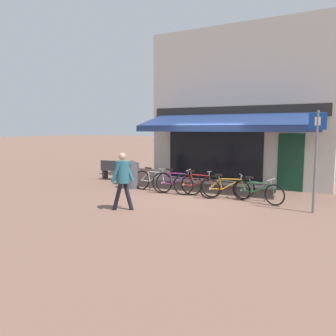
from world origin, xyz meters
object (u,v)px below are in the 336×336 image
object	(u,v)px
bicycle_purple	(176,183)
park_bench	(118,170)
bicycle_green	(257,191)
pedestrian_adult	(122,175)
bicycle_red	(197,185)
bicycle_orange	(227,188)
litter_bin	(132,174)
bicycle_silver	(153,181)
parking_sign	(316,152)

from	to	relation	value
bicycle_purple	park_bench	world-z (taller)	bicycle_purple
bicycle_green	pedestrian_adult	world-z (taller)	pedestrian_adult
bicycle_red	bicycle_green	distance (m)	2.01
bicycle_purple	park_bench	xyz separation A→B (m)	(-3.67, 1.58, 0.07)
bicycle_purple	bicycle_orange	world-z (taller)	bicycle_purple
bicycle_red	litter_bin	xyz separation A→B (m)	(-2.78, 0.21, 0.15)
bicycle_silver	bicycle_orange	world-z (taller)	bicycle_silver
bicycle_green	bicycle_orange	bearing A→B (deg)	-169.65
bicycle_silver	pedestrian_adult	size ratio (longest dim) A/B	1.07
litter_bin	park_bench	xyz separation A→B (m)	(-1.66, 1.33, -0.07)
park_bench	pedestrian_adult	bearing A→B (deg)	-56.49
parking_sign	bicycle_orange	bearing A→B (deg)	166.65
bicycle_orange	litter_bin	world-z (taller)	litter_bin
bicycle_red	parking_sign	world-z (taller)	parking_sign
bicycle_silver	park_bench	size ratio (longest dim) A/B	1.06
bicycle_silver	parking_sign	xyz separation A→B (m)	(5.44, -0.70, 1.28)
bicycle_green	litter_bin	size ratio (longest dim) A/B	1.60
bicycle_purple	parking_sign	world-z (taller)	parking_sign
bicycle_red	pedestrian_adult	distance (m)	2.99
litter_bin	park_bench	size ratio (longest dim) A/B	0.66
bicycle_red	litter_bin	distance (m)	2.79
bicycle_red	park_bench	xyz separation A→B (m)	(-4.43, 1.54, 0.07)
bicycle_purple	bicycle_red	size ratio (longest dim) A/B	1.04
litter_bin	park_bench	distance (m)	2.12
bicycle_red	park_bench	bearing A→B (deg)	155.52
bicycle_orange	park_bench	bearing A→B (deg)	138.77
parking_sign	bicycle_red	bearing A→B (deg)	170.87
pedestrian_adult	park_bench	xyz separation A→B (m)	(-3.33, 4.25, -0.51)
bicycle_purple	park_bench	size ratio (longest dim) A/B	1.11
bicycle_red	bicycle_orange	world-z (taller)	bicycle_red
litter_bin	parking_sign	distance (m)	6.56
bicycle_red	pedestrian_adult	world-z (taller)	pedestrian_adult
bicycle_purple	pedestrian_adult	world-z (taller)	pedestrian_adult
bicycle_green	pedestrian_adult	distance (m)	4.14
bicycle_purple	parking_sign	xyz separation A→B (m)	(4.39, -0.54, 1.26)
bicycle_red	parking_sign	xyz separation A→B (m)	(3.63, -0.58, 1.27)
bicycle_red	bicycle_green	world-z (taller)	bicycle_red
bicycle_green	parking_sign	size ratio (longest dim) A/B	0.62
bicycle_silver	bicycle_red	xyz separation A→B (m)	(1.81, -0.12, 0.01)
pedestrian_adult	parking_sign	size ratio (longest dim) A/B	0.59
bicycle_purple	parking_sign	bearing A→B (deg)	-15.75
bicycle_red	litter_bin	bearing A→B (deg)	170.34
park_bench	parking_sign	bearing A→B (deg)	-19.26
bicycle_purple	parking_sign	distance (m)	4.60
bicycle_purple	bicycle_green	size ratio (longest dim) A/B	1.05
bicycle_green	bicycle_red	bearing A→B (deg)	-165.91
bicycle_orange	litter_bin	bearing A→B (deg)	151.54
bicycle_purple	bicycle_red	world-z (taller)	same
bicycle_orange	pedestrian_adult	bearing A→B (deg)	-153.59
bicycle_orange	bicycle_green	xyz separation A→B (m)	(0.99, -0.09, -0.01)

